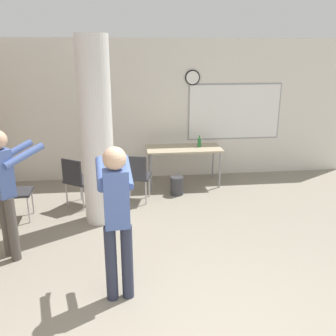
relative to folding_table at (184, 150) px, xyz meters
name	(u,v)px	position (x,y,z in m)	size (l,w,h in m)	color
wall_back	(164,110)	(-0.33, 0.59, 0.71)	(8.00, 0.15, 2.80)	silver
support_pillar	(97,133)	(-1.55, -1.48, 0.71)	(0.48, 0.48, 2.80)	white
folding_table	(184,150)	(0.00, 0.00, 0.00)	(1.46, 0.69, 0.75)	tan
bottle_on_table	(199,142)	(0.32, 0.03, 0.14)	(0.07, 0.07, 0.23)	#1E6B2D
waste_bin	(177,186)	(-0.21, -0.55, -0.52)	(0.24, 0.24, 0.34)	#38383D
chair_table_left	(136,174)	(-0.96, -0.81, -0.18)	(0.53, 0.53, 0.87)	#2D2D33
chair_by_left_wall	(12,189)	(-2.92, -1.30, -0.18)	(0.46, 0.46, 0.87)	#2D2D33
chair_near_pillar	(78,178)	(-1.95, -0.91, -0.18)	(0.61, 0.61, 0.87)	#2D2D33
person_playing_front	(117,212)	(-1.25, -3.47, 0.30)	(0.41, 0.65, 1.70)	#2D3347
person_watching_back	(6,185)	(-2.62, -2.47, 0.30)	(0.65, 0.63, 1.68)	#514C47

